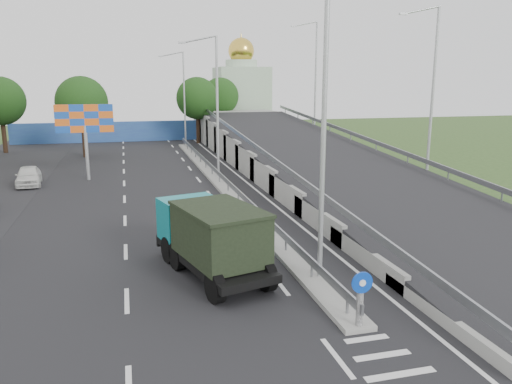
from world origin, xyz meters
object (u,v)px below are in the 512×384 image
object	(u,v)px
billboard	(85,123)
dump_truck	(211,235)
lamp_post_mid	(215,100)
sign_bollard	(360,299)
church	(241,94)
lamp_post_far	(183,93)
lamp_post_near	(319,121)
parked_car_e	(29,176)

from	to	relation	value
billboard	dump_truck	xyz separation A→B (m)	(5.63, -20.25, -2.67)
billboard	lamp_post_mid	bearing A→B (deg)	-12.38
sign_bollard	church	distance (m)	58.84
sign_bollard	church	bearing A→B (deg)	80.19
lamp_post_far	dump_truck	bearing A→B (deg)	-95.20
sign_bollard	lamp_post_far	size ratio (longest dim) A/B	0.17
lamp_post_near	parked_car_e	world-z (taller)	lamp_post_near
church	billboard	size ratio (longest dim) A/B	2.51
sign_bollard	billboard	bearing A→B (deg)	109.21
lamp_post_far	parked_car_e	bearing A→B (deg)	-124.50
sign_bollard	lamp_post_mid	size ratio (longest dim) A/B	0.17
church	billboard	bearing A→B (deg)	-120.70
lamp_post_mid	dump_truck	bearing A→B (deg)	-100.79
sign_bollard	church	world-z (taller)	church
lamp_post_mid	billboard	size ratio (longest dim) A/B	1.83
parked_car_e	lamp_post_near	bearing A→B (deg)	-64.39
dump_truck	parked_car_e	xyz separation A→B (m)	(-9.53, 19.33, -0.84)
sign_bollard	parked_car_e	distance (m)	28.05
sign_bollard	lamp_post_near	size ratio (longest dim) A/B	0.17
sign_bollard	dump_truck	xyz separation A→B (m)	(-3.37, 5.58, 0.48)
church	parked_car_e	xyz separation A→B (m)	(-22.89, -32.92, -4.63)
parked_car_e	lamp_post_far	bearing A→B (deg)	49.44
lamp_post_mid	parked_car_e	xyz separation A→B (m)	(-13.00, 1.08, -5.13)
lamp_post_near	dump_truck	bearing A→B (deg)	153.29
lamp_post_far	lamp_post_mid	bearing A→B (deg)	-90.00
billboard	parked_car_e	distance (m)	5.32
sign_bollard	lamp_post_mid	world-z (taller)	lamp_post_mid
parked_car_e	dump_truck	bearing A→B (deg)	-69.82
dump_truck	lamp_post_near	bearing A→B (deg)	-41.74
lamp_post_mid	dump_truck	xyz separation A→B (m)	(-3.48, -18.25, -4.29)
lamp_post_mid	church	xyz separation A→B (m)	(9.89, 34.00, -0.50)
lamp_post_far	parked_car_e	xyz separation A→B (m)	(-13.00, -18.92, -5.13)
sign_bollard	lamp_post_near	distance (m)	6.12
sign_bollard	lamp_post_near	xyz separation A→B (m)	(0.11, 3.83, 4.77)
lamp_post_mid	church	size ratio (longest dim) A/B	0.73
lamp_post_far	church	world-z (taller)	church
lamp_post_mid	parked_car_e	world-z (taller)	lamp_post_mid
sign_bollard	lamp_post_near	bearing A→B (deg)	88.36
church	lamp_post_near	bearing A→B (deg)	-100.38
sign_bollard	dump_truck	bearing A→B (deg)	121.14
lamp_post_mid	billboard	world-z (taller)	lamp_post_mid
church	sign_bollard	bearing A→B (deg)	-99.81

